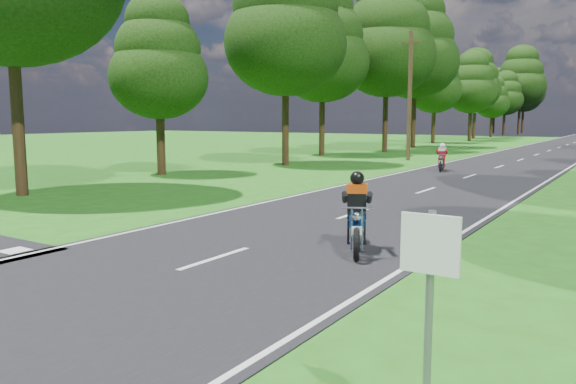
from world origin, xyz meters
The scene contains 7 objects.
ground centered at (0.00, 0.00, 0.00)m, with size 160.00×160.00×0.00m, color #245B15.
main_road centered at (0.00, 50.00, 0.01)m, with size 7.00×140.00×0.02m, color black.
road_markings centered at (-0.14, 48.13, 0.02)m, with size 7.40×140.00×0.01m.
telegraph_pole centered at (-6.00, 28.00, 4.07)m, with size 1.20×0.26×8.00m.
road_sign centered at (5.50, -2.01, 1.34)m, with size 0.45×0.07×2.00m.
rider_near_blue centered at (1.99, 4.03, 0.82)m, with size 0.64×1.92×1.60m, color navy, non-canonical shape.
rider_far_red centered at (-1.89, 21.81, 0.72)m, with size 0.56×1.68×1.40m, color maroon, non-canonical shape.
Camera 1 is at (6.81, -6.02, 2.68)m, focal length 35.00 mm.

